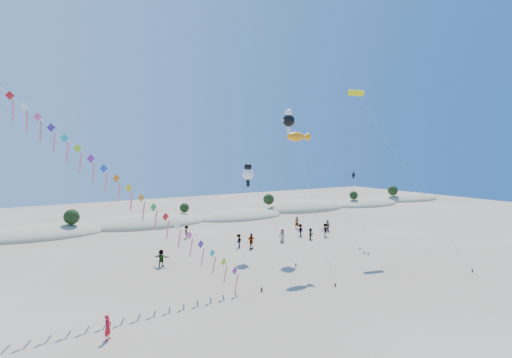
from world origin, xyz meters
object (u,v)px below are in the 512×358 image
Objects in this scene: kite_train at (105,171)px; flyer_foreground at (108,327)px; fish_kite at (298,137)px; parafoil_kite at (358,96)px.

kite_train is 12.15m from flyer_foreground.
flyer_foreground is (-1.65, -7.23, -9.62)m from kite_train.
kite_train reaches higher than fish_kite.
fish_kite is 12.95m from parafoil_kite.
flyer_foreground is at bearing -160.66° from parafoil_kite.
fish_kite is at bearing -26.07° from flyer_foreground.
parafoil_kite reaches higher than fish_kite.
kite_train is at bearing -171.93° from parafoil_kite.
fish_kite is (20.32, 1.78, 2.98)m from kite_train.
flyer_foreground is at bearing -102.84° from kite_train.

